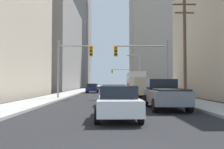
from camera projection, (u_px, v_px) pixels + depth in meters
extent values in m
cube|color=#9E9E99|center=(85.00, 89.00, 53.71)|extent=(3.02, 160.00, 0.15)
cube|color=#9E9E99|center=(138.00, 89.00, 53.78)|extent=(3.02, 160.00, 0.15)
cube|color=silver|center=(135.00, 81.00, 38.84)|extent=(2.88, 11.58, 2.90)
cube|color=black|center=(128.00, 78.00, 38.85)|extent=(0.37, 10.57, 0.80)
cube|color=red|center=(128.00, 84.00, 38.81)|extent=(0.37, 10.57, 0.28)
cylinder|color=black|center=(127.00, 89.00, 42.80)|extent=(0.32, 1.00, 1.00)
cylinder|color=black|center=(139.00, 89.00, 42.81)|extent=(0.32, 1.00, 1.00)
cylinder|color=black|center=(130.00, 90.00, 35.56)|extent=(0.32, 1.00, 1.00)
cylinder|color=black|center=(145.00, 90.00, 35.57)|extent=(0.32, 1.00, 1.00)
cube|color=slate|center=(165.00, 96.00, 14.13)|extent=(2.19, 5.47, 0.80)
cube|color=black|center=(161.00, 84.00, 15.13)|extent=(1.86, 1.86, 0.70)
cube|color=black|center=(170.00, 90.00, 12.79)|extent=(1.84, 2.44, 0.10)
cylinder|color=black|center=(145.00, 100.00, 15.83)|extent=(0.28, 0.80, 0.80)
cylinder|color=black|center=(172.00, 100.00, 15.84)|extent=(0.28, 0.80, 0.80)
cylinder|color=black|center=(155.00, 105.00, 12.38)|extent=(0.28, 0.80, 0.80)
cylinder|color=black|center=(189.00, 105.00, 12.39)|extent=(0.28, 0.80, 0.80)
cube|color=#C6B793|center=(140.00, 86.00, 26.37)|extent=(2.01, 5.20, 1.90)
cube|color=black|center=(137.00, 82.00, 28.99)|extent=(1.76, 0.02, 0.60)
cylinder|color=black|center=(131.00, 93.00, 27.99)|extent=(0.24, 0.72, 0.72)
cylinder|color=black|center=(146.00, 93.00, 28.00)|extent=(0.24, 0.72, 0.72)
cylinder|color=black|center=(133.00, 94.00, 24.67)|extent=(0.24, 0.72, 0.72)
cylinder|color=black|center=(151.00, 94.00, 24.68)|extent=(0.24, 0.72, 0.72)
cube|color=white|center=(118.00, 105.00, 10.23)|extent=(1.89, 4.24, 0.65)
cube|color=black|center=(118.00, 92.00, 10.10)|extent=(1.63, 1.93, 0.55)
cylinder|color=black|center=(101.00, 108.00, 11.55)|extent=(0.22, 0.64, 0.64)
cylinder|color=black|center=(134.00, 108.00, 11.56)|extent=(0.22, 0.64, 0.64)
cylinder|color=black|center=(97.00, 116.00, 8.87)|extent=(0.22, 0.64, 0.64)
cylinder|color=black|center=(141.00, 116.00, 8.88)|extent=(0.22, 0.64, 0.64)
cube|color=maroon|center=(114.00, 96.00, 16.51)|extent=(1.81, 4.21, 0.65)
cube|color=black|center=(114.00, 88.00, 16.39)|extent=(1.59, 1.91, 0.55)
cylinder|color=black|center=(103.00, 99.00, 17.84)|extent=(0.22, 0.64, 0.64)
cylinder|color=black|center=(124.00, 99.00, 17.85)|extent=(0.22, 0.64, 0.64)
cylinder|color=black|center=(101.00, 102.00, 15.15)|extent=(0.22, 0.64, 0.64)
cylinder|color=black|center=(127.00, 102.00, 15.16)|extent=(0.22, 0.64, 0.64)
cube|color=#141E4C|center=(93.00, 89.00, 36.90)|extent=(1.88, 4.23, 0.65)
cube|color=black|center=(92.00, 85.00, 36.77)|extent=(1.62, 1.93, 0.55)
cylinder|color=black|center=(88.00, 91.00, 38.23)|extent=(0.22, 0.64, 0.64)
cylinder|color=black|center=(98.00, 91.00, 38.24)|extent=(0.22, 0.64, 0.64)
cylinder|color=black|center=(86.00, 91.00, 35.54)|extent=(0.22, 0.64, 0.64)
cylinder|color=black|center=(97.00, 91.00, 35.55)|extent=(0.22, 0.64, 0.64)
cylinder|color=gray|center=(58.00, 69.00, 22.52)|extent=(0.18, 0.18, 6.00)
cylinder|color=gray|center=(75.00, 46.00, 22.61)|extent=(3.31, 0.12, 0.12)
cube|color=gold|center=(91.00, 51.00, 22.60)|extent=(0.38, 0.30, 1.05)
sphere|color=red|center=(91.00, 48.00, 22.45)|extent=(0.24, 0.24, 0.24)
sphere|color=black|center=(91.00, 51.00, 22.43)|extent=(0.24, 0.24, 0.24)
sphere|color=black|center=(91.00, 54.00, 22.42)|extent=(0.24, 0.24, 0.24)
cylinder|color=gray|center=(167.00, 70.00, 22.57)|extent=(0.18, 0.18, 6.00)
cylinder|color=gray|center=(141.00, 46.00, 22.65)|extent=(5.25, 0.12, 0.12)
cube|color=gold|center=(116.00, 51.00, 22.62)|extent=(0.38, 0.30, 1.05)
sphere|color=red|center=(116.00, 48.00, 22.46)|extent=(0.24, 0.24, 0.24)
sphere|color=black|center=(116.00, 51.00, 22.45)|extent=(0.24, 0.24, 0.24)
sphere|color=black|center=(116.00, 54.00, 22.43)|extent=(0.24, 0.24, 0.24)
cylinder|color=gray|center=(131.00, 78.00, 62.72)|extent=(0.18, 0.18, 6.00)
cylinder|color=gray|center=(122.00, 70.00, 62.80)|extent=(5.40, 0.12, 0.12)
cube|color=gold|center=(112.00, 71.00, 62.76)|extent=(0.38, 0.30, 1.05)
sphere|color=red|center=(112.00, 70.00, 62.61)|extent=(0.24, 0.24, 0.24)
sphere|color=black|center=(112.00, 71.00, 62.59)|extent=(0.24, 0.24, 0.24)
sphere|color=black|center=(112.00, 73.00, 62.58)|extent=(0.24, 0.24, 0.24)
cylinder|color=brown|center=(185.00, 49.00, 20.89)|extent=(0.28, 0.28, 9.67)
cube|color=brown|center=(184.00, 4.00, 21.05)|extent=(2.20, 0.12, 0.12)
cube|color=brown|center=(184.00, 13.00, 21.02)|extent=(1.80, 0.12, 0.12)
cylinder|color=gray|center=(140.00, 72.00, 45.10)|extent=(0.16, 0.16, 7.50)
cylinder|color=gray|center=(134.00, 55.00, 45.22)|extent=(2.31, 0.10, 0.10)
ellipsoid|color=#4C4C51|center=(128.00, 56.00, 45.22)|extent=(0.56, 0.32, 0.20)
cube|color=gray|center=(35.00, 47.00, 49.96)|extent=(17.63, 24.84, 19.38)
cube|color=gray|center=(70.00, 30.00, 93.09)|extent=(15.91, 23.14, 47.61)
cube|color=#B7A893|center=(158.00, 0.00, 93.99)|extent=(23.10, 19.24, 73.26)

